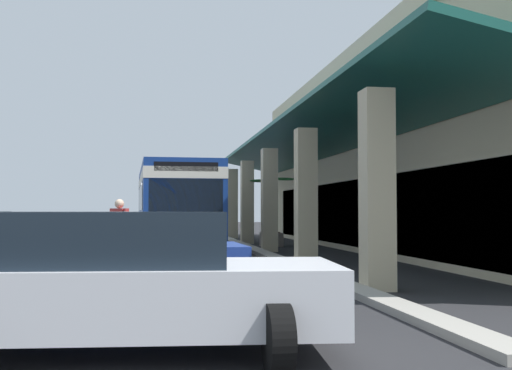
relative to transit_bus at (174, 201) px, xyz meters
name	(u,v)px	position (x,y,z in m)	size (l,w,h in m)	color
ground	(354,249)	(0.84, 6.96, -1.85)	(120.00, 120.00, 0.00)	#262628
curb_strip	(255,250)	(1.92, 2.88, -1.79)	(34.49, 0.50, 0.12)	#9E998E
plaza_building	(500,153)	(1.92, 12.51, 1.87)	(29.04, 15.84, 7.43)	#C6B793
transit_bus	(174,201)	(0.00, 0.00, 0.00)	(11.30, 3.11, 3.34)	navy
parked_sedan_white	(119,282)	(18.06, -1.04, -1.10)	(2.68, 4.53, 1.47)	silver
parked_sedan_blue	(103,257)	(14.35, -1.51, -1.10)	(2.54, 4.46, 1.47)	navy
pedestrian	(119,229)	(8.16, -1.60, -0.84)	(0.62, 0.50, 1.78)	#726651
potted_palm	(272,230)	(-1.40, 4.09, -1.18)	(1.65, 1.98, 2.92)	gray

